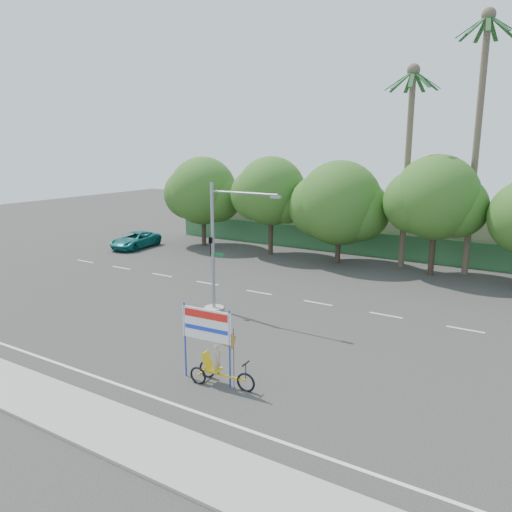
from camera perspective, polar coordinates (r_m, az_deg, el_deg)
The scene contains 14 objects.
ground at distance 23.67m, azimuth -5.73°, elevation -9.68°, with size 120.00×120.00×0.00m, color #33302D.
sidewalk_near at distance 18.88m, azimuth -20.31°, elevation -16.35°, with size 50.00×2.40×0.12m, color gray.
fence at distance 41.82m, azimuth 12.45°, elevation 1.35°, with size 38.00×0.08×2.00m, color #336B3D.
building_left at distance 49.72m, azimuth 3.35°, elevation 4.55°, with size 12.00×8.00×4.00m, color beige.
building_right at distance 44.21m, azimuth 24.31°, elevation 2.17°, with size 14.00×8.00×3.60m, color beige.
tree_far_left at distance 44.94m, azimuth -6.14°, elevation 7.19°, with size 7.14×6.00×7.96m.
tree_left at distance 41.00m, azimuth 1.66°, elevation 7.15°, with size 6.66×5.60×8.07m.
tree_center at distance 38.42m, azimuth 9.45°, elevation 5.73°, with size 7.62×6.40×7.85m.
tree_right at distance 36.26m, azimuth 19.81°, elevation 5.99°, with size 6.90×5.80×8.36m.
palm_tall at distance 37.21m, azimuth 24.10°, elevation 13.88°, with size 3.73×3.79×17.45m.
palm_short at distance 38.11m, azimuth 17.05°, elevation 11.93°, with size 3.73×3.79×14.45m.
traffic_signal at distance 27.09m, azimuth -4.43°, elevation -0.30°, with size 4.72×1.10×7.00m.
trike_billboard at distance 19.33m, azimuth -4.86°, elevation -10.95°, with size 3.14×0.77×3.08m.
pickup_truck at distance 45.44m, azimuth -13.61°, elevation 1.79°, with size 2.34×5.06×1.41m, color #0E6767.
Camera 1 is at (13.48, -17.28, 8.95)m, focal length 35.00 mm.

